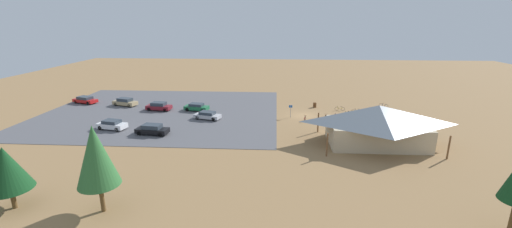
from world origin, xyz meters
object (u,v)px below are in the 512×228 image
(car_maroon_by_curb, at_px, (159,106))
(bicycle_teal_trailside, at_px, (347,114))
(bike_pavilion, at_px, (378,123))
(car_white_inner_stall, at_px, (112,125))
(car_silver_aisle_side, at_px, (207,115))
(visitor_by_pavilion, at_px, (335,118))
(car_green_front_row, at_px, (197,107))
(bicycle_yellow_front_row, at_px, (340,109))
(bicycle_silver_back_row, at_px, (384,105))
(bicycle_orange_near_sign, at_px, (325,117))
(pine_midwest, at_px, (96,156))
(bicycle_blue_edge_south, at_px, (356,111))
(car_tan_far_end, at_px, (125,102))
(visitor_at_bikes, at_px, (404,118))
(lot_sign, at_px, (291,109))
(trash_bin, at_px, (315,105))
(bicycle_black_near_porch, at_px, (356,117))
(pine_far_west, at_px, (6,169))
(car_black_second_row, at_px, (152,129))
(bicycle_red_edge_north, at_px, (305,119))
(car_red_near_entry, at_px, (85,100))

(car_maroon_by_curb, bearing_deg, bicycle_teal_trailside, 177.63)
(bike_pavilion, bearing_deg, car_white_inner_stall, -5.59)
(bicycle_teal_trailside, relative_size, car_silver_aisle_side, 0.34)
(car_white_inner_stall, xyz_separation_m, visitor_by_pavilion, (-33.34, -4.81, 0.16))
(bike_pavilion, distance_m, car_green_front_row, 30.71)
(bicycle_yellow_front_row, bearing_deg, visitor_by_pavilion, 74.46)
(bicycle_silver_back_row, bearing_deg, bicycle_yellow_front_row, 18.56)
(bicycle_orange_near_sign, height_order, car_green_front_row, car_green_front_row)
(pine_midwest, xyz_separation_m, car_silver_aisle_side, (-3.46, -26.61, -4.37))
(bicycle_blue_edge_south, relative_size, car_green_front_row, 0.39)
(car_tan_far_end, bearing_deg, car_white_inner_stall, 107.14)
(bicycle_teal_trailside, distance_m, car_silver_aisle_side, 23.35)
(bike_pavilion, distance_m, car_silver_aisle_side, 25.97)
(car_maroon_by_curb, relative_size, visitor_at_bikes, 2.48)
(lot_sign, height_order, bicycle_blue_edge_south, lot_sign)
(bicycle_silver_back_row, relative_size, bicycle_blue_edge_south, 0.86)
(car_silver_aisle_side, relative_size, visitor_by_pavilion, 2.63)
(visitor_at_bikes, bearing_deg, trash_bin, -36.28)
(pine_midwest, xyz_separation_m, car_tan_far_end, (13.68, -34.14, -4.29))
(pine_midwest, height_order, car_white_inner_stall, pine_midwest)
(bicycle_black_near_porch, bearing_deg, pine_midwest, 45.70)
(pine_far_west, xyz_separation_m, car_black_second_row, (-5.07, -18.97, -2.95))
(pine_midwest, height_order, car_green_front_row, pine_midwest)
(bicycle_teal_trailside, bearing_deg, bicycle_red_edge_north, 24.42)
(bicycle_teal_trailside, xyz_separation_m, bicycle_orange_near_sign, (4.01, 2.50, 0.03))
(bicycle_blue_edge_south, relative_size, car_black_second_row, 0.37)
(trash_bin, distance_m, visitor_by_pavilion, 9.86)
(bicycle_black_near_porch, bearing_deg, bicycle_silver_back_row, -131.17)
(lot_sign, height_order, car_green_front_row, lot_sign)
(car_red_near_entry, height_order, visitor_by_pavilion, visitor_by_pavilion)
(car_black_second_row, bearing_deg, bike_pavilion, 176.56)
(bicycle_orange_near_sign, relative_size, car_black_second_row, 0.36)
(pine_midwest, relative_size, visitor_by_pavilion, 4.42)
(bicycle_teal_trailside, bearing_deg, car_green_front_row, -3.30)
(car_red_near_entry, bearing_deg, trash_bin, 179.53)
(lot_sign, distance_m, car_maroon_by_curb, 23.41)
(bike_pavilion, xyz_separation_m, trash_bin, (5.86, -18.06, -2.45))
(trash_bin, distance_m, bicycle_red_edge_north, 8.90)
(bicycle_blue_edge_south, bearing_deg, car_green_front_row, 0.41)
(pine_far_west, height_order, bicycle_teal_trailside, pine_far_west)
(bicycle_silver_back_row, height_order, visitor_at_bikes, visitor_at_bikes)
(car_tan_far_end, bearing_deg, bicycle_teal_trailside, 174.17)
(bicycle_black_near_porch, bearing_deg, bicycle_orange_near_sign, 9.31)
(bicycle_silver_back_row, bearing_deg, car_green_front_row, 7.59)
(car_green_front_row, height_order, car_white_inner_stall, car_white_inner_stall)
(bicycle_black_near_porch, height_order, car_tan_far_end, car_tan_far_end)
(lot_sign, xyz_separation_m, car_red_near_entry, (39.22, -7.10, -0.70))
(pine_midwest, height_order, car_maroon_by_curb, pine_midwest)
(bicycle_blue_edge_south, bearing_deg, bicycle_yellow_front_row, -30.00)
(pine_midwest, distance_m, bicycle_blue_edge_south, 42.86)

